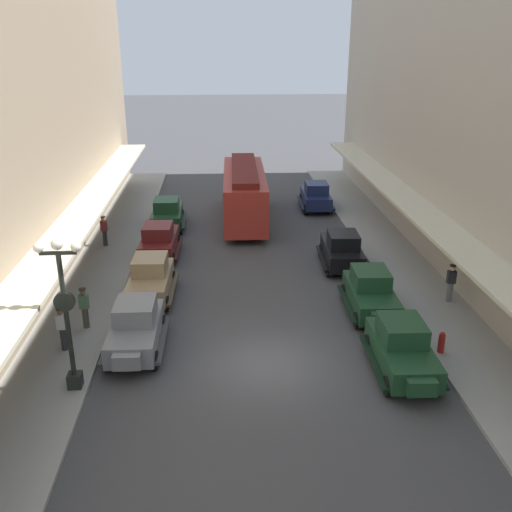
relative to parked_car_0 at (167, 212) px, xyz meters
The scene contains 18 objects.
ground_plane 16.54m from the parked_car_0, 73.32° to the right, with size 200.00×200.00×0.00m, color #424244.
sidewalk_left 16.08m from the parked_car_0, 99.89° to the right, with size 3.00×60.00×0.15m, color #99968E.
sidewalk_right 20.02m from the parked_car_0, 52.27° to the right, with size 3.00×60.00×0.15m, color #99968E.
parked_car_0 is the anchor object (origin of this frame).
parked_car_1 10.20m from the parked_car_0, 19.30° to the left, with size 2.27×4.31×1.84m.
parked_car_2 15.28m from the parked_car_0, 52.04° to the right, with size 2.26×4.30×1.84m.
parked_car_3 14.48m from the parked_car_0, 89.98° to the right, with size 2.17×4.27×1.84m.
parked_car_4 9.96m from the parked_car_0, 89.71° to the right, with size 2.24×4.30×1.84m.
parked_car_5 4.95m from the parked_car_0, 90.35° to the right, with size 2.27×4.30×1.84m.
parked_car_6 19.01m from the parked_car_0, 60.64° to the right, with size 2.22×4.29×1.84m.
parked_car_7 11.54m from the parked_car_0, 36.63° to the right, with size 2.31×4.32×1.84m.
streetcar 4.93m from the parked_car_0, 12.10° to the left, with size 2.73×9.66×3.46m.
lamp_post_with_clock 17.23m from the parked_car_0, 95.57° to the right, with size 1.42×0.44×5.16m.
fire_hydrant 19.20m from the parked_car_0, 54.70° to the right, with size 0.24×0.24×0.82m.
pedestrian_0 14.81m from the parked_car_0, 100.11° to the right, with size 0.36×0.28×1.67m.
pedestrian_1 17.37m from the parked_car_0, 41.49° to the right, with size 0.36×0.28×1.67m.
pedestrian_2 4.63m from the parked_car_0, 132.39° to the right, with size 0.36×0.28×1.67m.
pedestrian_3 13.09m from the parked_car_0, 99.53° to the right, with size 0.36×0.28×1.67m.
Camera 1 is at (-1.53, -17.35, 10.88)m, focal length 39.81 mm.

